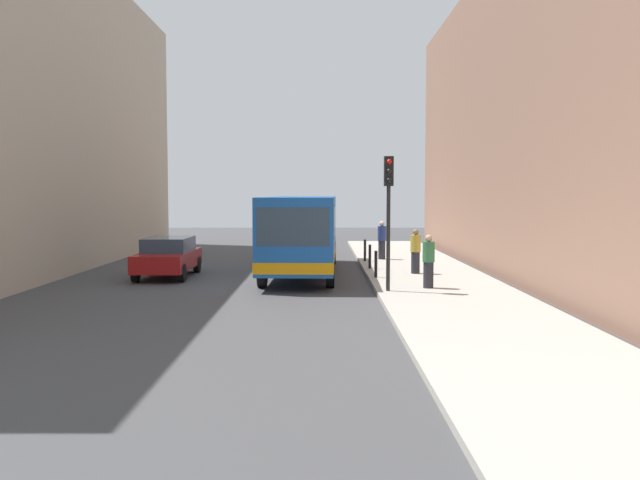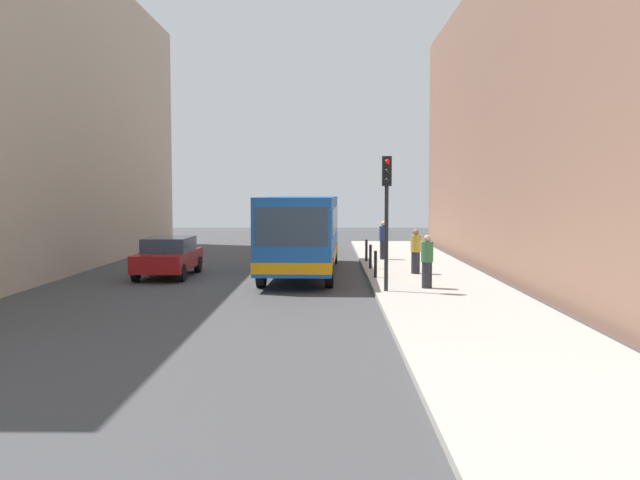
# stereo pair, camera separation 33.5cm
# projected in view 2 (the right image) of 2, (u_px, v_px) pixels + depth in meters

# --- Properties ---
(ground_plane) EXTENTS (80.00, 80.00, 0.00)m
(ground_plane) POSITION_uv_depth(u_px,v_px,m) (276.00, 286.00, 23.60)
(ground_plane) COLOR #424244
(sidewalk) EXTENTS (4.40, 40.00, 0.15)m
(sidewalk) POSITION_uv_depth(u_px,v_px,m) (435.00, 284.00, 23.53)
(sidewalk) COLOR #ADA89E
(sidewalk) RESTS_ON ground
(building_right) EXTENTS (7.00, 32.00, 12.14)m
(building_right) POSITION_uv_depth(u_px,v_px,m) (578.00, 118.00, 27.04)
(building_right) COLOR #936B56
(building_right) RESTS_ON ground
(bus) EXTENTS (2.83, 11.09, 3.00)m
(bus) POSITION_uv_depth(u_px,v_px,m) (303.00, 230.00, 27.04)
(bus) COLOR #19519E
(bus) RESTS_ON ground
(car_beside_bus) EXTENTS (1.87, 4.40, 1.48)m
(car_beside_bus) POSITION_uv_depth(u_px,v_px,m) (169.00, 256.00, 26.14)
(car_beside_bus) COLOR maroon
(car_beside_bus) RESTS_ON ground
(car_behind_bus) EXTENTS (2.12, 4.52, 1.48)m
(car_behind_bus) POSITION_uv_depth(u_px,v_px,m) (302.00, 236.00, 37.98)
(car_behind_bus) COLOR maroon
(car_behind_bus) RESTS_ON ground
(traffic_light) EXTENTS (0.28, 0.33, 4.10)m
(traffic_light) POSITION_uv_depth(u_px,v_px,m) (387.00, 197.00, 21.08)
(traffic_light) COLOR black
(traffic_light) RESTS_ON sidewalk
(bollard_near) EXTENTS (0.11, 0.11, 0.95)m
(bollard_near) POSITION_uv_depth(u_px,v_px,m) (375.00, 264.00, 24.62)
(bollard_near) COLOR black
(bollard_near) RESTS_ON sidewalk
(bollard_mid) EXTENTS (0.11, 0.11, 0.95)m
(bollard_mid) POSITION_uv_depth(u_px,v_px,m) (370.00, 257.00, 27.62)
(bollard_mid) COLOR black
(bollard_mid) RESTS_ON sidewalk
(bollard_far) EXTENTS (0.11, 0.11, 0.95)m
(bollard_far) POSITION_uv_depth(u_px,v_px,m) (366.00, 250.00, 30.61)
(bollard_far) COLOR black
(bollard_far) RESTS_ON sidewalk
(pedestrian_near_signal) EXTENTS (0.38, 0.38, 1.68)m
(pedestrian_near_signal) POSITION_uv_depth(u_px,v_px,m) (427.00, 262.00, 21.86)
(pedestrian_near_signal) COLOR #26262D
(pedestrian_near_signal) RESTS_ON sidewalk
(pedestrian_mid_sidewalk) EXTENTS (0.38, 0.38, 1.65)m
(pedestrian_mid_sidewalk) POSITION_uv_depth(u_px,v_px,m) (416.00, 252.00, 25.82)
(pedestrian_mid_sidewalk) COLOR #26262D
(pedestrian_mid_sidewalk) RESTS_ON sidewalk
(pedestrian_far_sidewalk) EXTENTS (0.38, 0.38, 1.73)m
(pedestrian_far_sidewalk) POSITION_uv_depth(u_px,v_px,m) (384.00, 240.00, 31.47)
(pedestrian_far_sidewalk) COLOR #26262D
(pedestrian_far_sidewalk) RESTS_ON sidewalk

